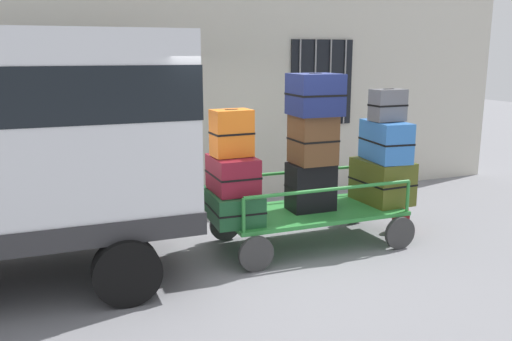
{
  "coord_description": "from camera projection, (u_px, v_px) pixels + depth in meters",
  "views": [
    {
      "loc": [
        -2.42,
        -6.17,
        2.54
      ],
      "look_at": [
        -0.02,
        -0.06,
        1.08
      ],
      "focal_mm": 37.68,
      "sensor_mm": 36.0,
      "label": 1
    }
  ],
  "objects": [
    {
      "name": "ground_plane",
      "position": [
        256.0,
        250.0,
        7.02
      ],
      "size": [
        40.0,
        40.0,
        0.0
      ],
      "primitive_type": "plane",
      "color": "gray"
    },
    {
      "name": "building_wall",
      "position": [
        199.0,
        54.0,
        8.81
      ],
      "size": [
        12.0,
        0.38,
        5.0
      ],
      "color": "beige",
      "rests_on": "ground"
    },
    {
      "name": "luggage_cart",
      "position": [
        311.0,
        216.0,
        7.16
      ],
      "size": [
        2.46,
        1.22,
        0.48
      ],
      "color": "#2D8438",
      "rests_on": "ground"
    },
    {
      "name": "cart_railing",
      "position": [
        312.0,
        184.0,
        7.07
      ],
      "size": [
        2.34,
        1.09,
        0.43
      ],
      "color": "#2D8438",
      "rests_on": "luggage_cart"
    },
    {
      "name": "suitcase_left_bottom",
      "position": [
        233.0,
        206.0,
        6.69
      ],
      "size": [
        0.63,
        0.92,
        0.37
      ],
      "color": "#194C28",
      "rests_on": "luggage_cart"
    },
    {
      "name": "suitcase_left_middle",
      "position": [
        233.0,
        174.0,
        6.59
      ],
      "size": [
        0.51,
        0.69,
        0.44
      ],
      "color": "maroon",
      "rests_on": "suitcase_left_bottom"
    },
    {
      "name": "suitcase_left_top",
      "position": [
        232.0,
        133.0,
        6.5
      ],
      "size": [
        0.5,
        0.35,
        0.57
      ],
      "color": "orange",
      "rests_on": "suitcase_left_middle"
    },
    {
      "name": "suitcase_midleft_bottom",
      "position": [
        311.0,
        186.0,
        7.09
      ],
      "size": [
        0.6,
        0.41,
        0.64
      ],
      "color": "black",
      "rests_on": "luggage_cart"
    },
    {
      "name": "suitcase_midleft_middle",
      "position": [
        313.0,
        139.0,
        6.93
      ],
      "size": [
        0.52,
        0.52,
        0.63
      ],
      "color": "brown",
      "rests_on": "suitcase_midleft_bottom"
    },
    {
      "name": "suitcase_midleft_top",
      "position": [
        315.0,
        94.0,
        6.78
      ],
      "size": [
        0.61,
        0.6,
        0.53
      ],
      "color": "navy",
      "rests_on": "suitcase_midleft_middle"
    },
    {
      "name": "suitcase_center_bottom",
      "position": [
        382.0,
        181.0,
        7.48
      ],
      "size": [
        0.63,
        0.84,
        0.6
      ],
      "color": "#4C5119",
      "rests_on": "luggage_cart"
    },
    {
      "name": "suitcase_center_middle",
      "position": [
        386.0,
        141.0,
        7.32
      ],
      "size": [
        0.51,
        0.82,
        0.55
      ],
      "color": "#3372C6",
      "rests_on": "suitcase_center_bottom"
    },
    {
      "name": "suitcase_center_top",
      "position": [
        388.0,
        105.0,
        7.22
      ],
      "size": [
        0.46,
        0.3,
        0.43
      ],
      "color": "slate",
      "rests_on": "suitcase_center_middle"
    },
    {
      "name": "backpack",
      "position": [
        401.0,
        216.0,
        7.76
      ],
      "size": [
        0.27,
        0.22,
        0.44
      ],
      "color": "maroon",
      "rests_on": "ground"
    }
  ]
}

